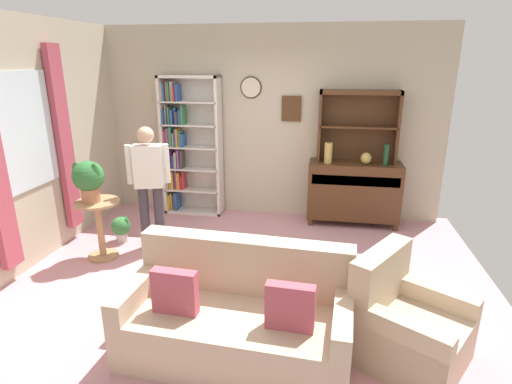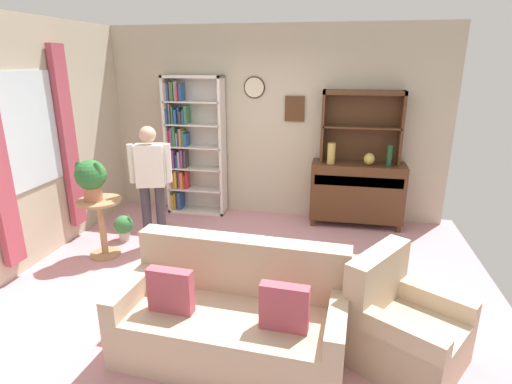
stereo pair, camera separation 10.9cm
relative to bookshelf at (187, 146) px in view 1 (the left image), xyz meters
The scene contains 18 objects.
ground_plane 2.55m from the bookshelf, 56.78° to the right, with size 5.40×4.60×0.02m, color #C68C93.
wall_back 1.33m from the bookshelf, ahead, with size 5.00×0.09×2.80m.
wall_left 2.32m from the bookshelf, 122.89° to the right, with size 0.16×4.20×2.80m.
area_rug 2.88m from the bookshelf, 56.71° to the right, with size 2.49×1.65×0.01m, color #846651.
bookshelf is the anchor object (origin of this frame).
sideboard 2.58m from the bookshelf, ahead, with size 1.30×0.45×0.92m.
sideboard_hutch 2.57m from the bookshelf, ahead, with size 1.10×0.26×1.00m.
vase_tall 2.14m from the bookshelf, ahead, with size 0.11×0.11×0.29m, color tan.
vase_round 2.66m from the bookshelf, ahead, with size 0.15×0.15×0.17m, color tan.
bottle_wine 2.92m from the bookshelf, ahead, with size 0.07×0.07×0.30m, color #194223.
couch_floral 3.52m from the bookshelf, 64.97° to the right, with size 1.85×0.96×0.90m.
armchair_floral 4.14m from the bookshelf, 46.67° to the right, with size 1.06×1.05×0.88m.
plant_stand 1.90m from the bookshelf, 107.29° to the right, with size 0.52×0.52×0.73m.
potted_plant_large 1.85m from the bookshelf, 108.17° to the right, with size 0.36×0.36×0.49m.
potted_plant_small 1.60m from the bookshelf, 112.76° to the right, with size 0.25×0.25×0.34m.
person_reading 1.36m from the bookshelf, 91.23° to the right, with size 0.52×0.29×1.56m.
coffee_table 2.89m from the bookshelf, 53.96° to the right, with size 0.80×0.50×0.42m.
book_stack 2.93m from the bookshelf, 52.98° to the right, with size 0.20×0.15×0.05m.
Camera 1 is at (0.82, -3.97, 2.31)m, focal length 28.89 mm.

